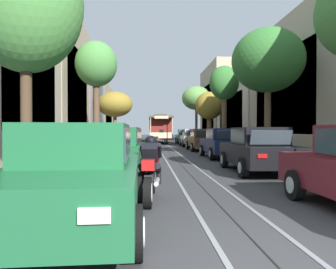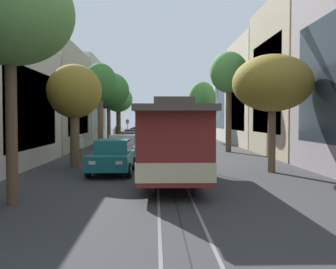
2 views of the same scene
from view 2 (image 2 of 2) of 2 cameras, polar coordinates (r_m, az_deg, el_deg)
name	(u,v)px [view 2 (image 2 of 2)]	position (r m, az deg, el deg)	size (l,w,h in m)	color
ground_plane	(164,152)	(30.00, -0.65, -2.61)	(160.00, 160.00, 0.00)	#38383A
trolley_track_rails	(164,156)	(27.12, -0.52, -3.13)	(1.14, 56.93, 0.01)	gray
building_facade_left	(300,88)	(29.78, 18.52, 6.43)	(5.96, 48.63, 10.56)	beige
building_facade_right	(20,90)	(27.57, -20.63, 6.04)	(5.97, 48.63, 10.51)	beige
parked_car_green_near_left	(181,133)	(47.68, 1.87, 0.17)	(2.07, 4.39, 1.58)	#1E6038
parked_car_green_second_left	(185,135)	(41.81, 2.41, -0.13)	(2.11, 4.41, 1.58)	#1E6038
parked_car_black_mid_left	(191,138)	(35.82, 3.31, -0.54)	(2.15, 4.42, 1.58)	black
parked_car_maroon_near_right	(139,133)	(47.48, -4.20, 0.15)	(2.03, 4.37, 1.58)	maroon
parked_car_black_second_right	(138,135)	(41.76, -4.35, -0.14)	(2.08, 4.40, 1.58)	black
parked_car_navy_mid_right	(134,138)	(36.09, -4.98, -0.52)	(2.01, 4.37, 1.58)	#19234C
parked_car_brown_fourth_right	(130,142)	(30.04, -5.49, -1.09)	(2.01, 4.37, 1.58)	brown
parked_car_silver_fifth_right	(123,148)	(24.07, -6.52, -1.93)	(2.03, 4.38, 1.58)	#B7B7BC
parked_car_teal_sixth_right	(113,156)	(18.66, -8.01, -3.16)	(2.08, 4.39, 1.58)	#196B70
street_tree_kerb_left_near	(202,98)	(44.30, 4.98, 5.21)	(3.00, 2.71, 6.71)	#4C3826
street_tree_kerb_left_second	(229,74)	(30.94, 8.78, 8.64)	(2.91, 2.95, 7.72)	brown
street_tree_kerb_left_mid	(272,84)	(19.57, 14.83, 7.10)	(3.79, 4.04, 5.62)	brown
street_tree_kerb_right_near	(118,100)	(44.71, -7.18, 4.96)	(3.17, 3.45, 6.17)	brown
street_tree_kerb_right_second	(109,91)	(36.68, -8.58, 6.27)	(3.77, 3.68, 6.85)	brown
street_tree_kerb_right_mid	(100,84)	(28.70, -9.76, 7.18)	(2.31, 1.92, 6.53)	brown
street_tree_kerb_right_fourth	(74,93)	(21.27, -13.39, 5.89)	(2.85, 2.55, 5.41)	brown
street_tree_kerb_right_far	(10,14)	(13.00, -21.90, 15.84)	(3.79, 3.89, 7.23)	brown
cable_car_trolley	(171,142)	(15.49, 0.47, -1.05)	(2.60, 9.14, 3.28)	maroon
motorcycle_with_rider	(172,135)	(45.93, 0.61, -0.10)	(0.58, 1.99, 1.37)	black
pedestrian_on_left_pavement	(116,133)	(45.38, -7.56, 0.25)	(0.55, 0.40, 1.70)	black
pedestrian_on_right_pavement	(80,147)	(24.24, -12.66, -1.71)	(0.55, 0.41, 1.60)	slate
street_sign_post	(127,127)	(46.27, -5.88, 1.05)	(0.36, 0.08, 2.52)	slate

